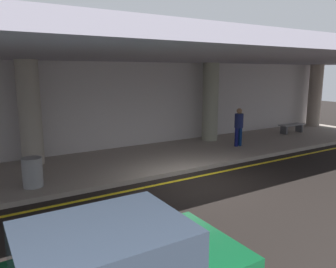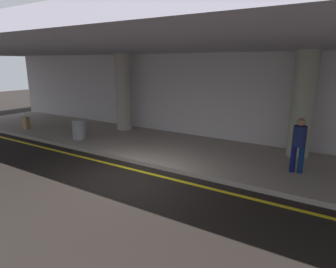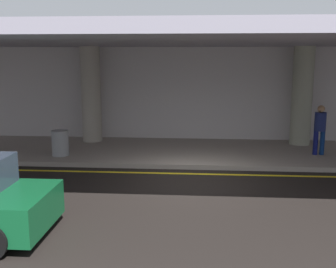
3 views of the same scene
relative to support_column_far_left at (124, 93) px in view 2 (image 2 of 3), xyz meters
The scene contains 10 objects.
ground_plane 6.29m from the support_column_far_left, 47.91° to the right, with size 60.00×60.00×0.00m, color black.
sidewalk 4.62m from the support_column_far_left, 18.37° to the right, with size 26.00×4.20×0.15m, color gray.
lane_stripe_yellow 5.92m from the support_column_far_left, 44.19° to the right, with size 26.00×0.14×0.01m, color yellow.
support_column_far_left is the anchor object (origin of this frame).
support_column_left_mid 8.00m from the support_column_far_left, ahead, with size 0.76×0.76×3.65m, color gray.
ceiling_overhang 4.82m from the support_column_far_left, 24.56° to the right, with size 28.00×13.20×0.30m, color #908C9C.
terminal_back_wall 4.11m from the support_column_far_left, 12.98° to the left, with size 26.00×0.30×3.80m, color #BBB4B3.
traveler_with_luggage 8.45m from the support_column_far_left, 11.81° to the right, with size 0.38×0.38×1.68m.
suitcase_upright_primary 5.18m from the support_column_far_left, 148.66° to the right, with size 0.36×0.22×0.90m.
trash_bin_steel 2.90m from the support_column_far_left, 100.02° to the right, with size 0.56×0.56×0.85m, color gray.
Camera 2 is at (5.30, -6.32, 3.40)m, focal length 30.73 mm.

